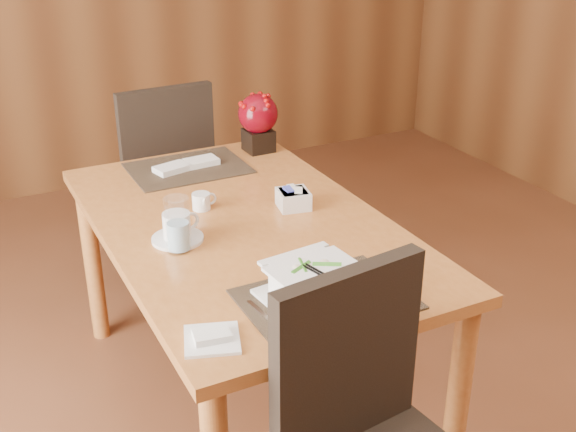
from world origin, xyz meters
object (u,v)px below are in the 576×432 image
creamer_jug (201,201)px  bread_plate (212,339)px  water_glass (178,225)px  dining_table (245,248)px  far_chair (161,171)px  coffee_cup (177,229)px  sugar_caddy (293,199)px  berry_decor (258,119)px  soup_setting (315,286)px

creamer_jug → bread_plate: 0.80m
water_glass → dining_table: bearing=19.5°
creamer_jug → far_chair: bearing=81.1°
far_chair → water_glass: bearing=72.7°
coffee_cup → sugar_caddy: 0.45m
water_glass → berry_decor: bearing=49.8°
soup_setting → water_glass: bearing=110.7°
bread_plate → far_chair: bearing=76.8°
bread_plate → far_chair: far_chair is taller
creamer_jug → sugar_caddy: size_ratio=0.77×
sugar_caddy → berry_decor: (0.14, 0.58, 0.11)m
coffee_cup → water_glass: (-0.02, -0.07, 0.05)m
creamer_jug → soup_setting: bearing=-86.0°
soup_setting → berry_decor: 1.22m
dining_table → soup_setting: soup_setting is taller
coffee_cup → bread_plate: bearing=-100.6°
soup_setting → sugar_caddy: size_ratio=2.68×
sugar_caddy → berry_decor: bearing=76.9°
sugar_caddy → far_chair: far_chair is taller
coffee_cup → berry_decor: (0.58, 0.64, 0.10)m
coffee_cup → water_glass: bearing=-104.5°
creamer_jug → berry_decor: berry_decor is taller
berry_decor → far_chair: 0.64m
dining_table → far_chair: size_ratio=1.54×
sugar_caddy → bread_plate: (-0.55, -0.62, -0.03)m
water_glass → bread_plate: 0.51m
coffee_cup → creamer_jug: 0.24m
soup_setting → far_chair: bearing=81.5°
creamer_jug → far_chair: far_chair is taller
dining_table → creamer_jug: 0.23m
soup_setting → creamer_jug: (-0.06, 0.71, -0.02)m
soup_setting → far_chair: size_ratio=0.29×
dining_table → far_chair: 1.08m
water_glass → far_chair: far_chair is taller
water_glass → bread_plate: size_ratio=1.28×
creamer_jug → dining_table: bearing=-62.4°
coffee_cup → water_glass: size_ratio=0.94×
soup_setting → far_chair: 1.64m
coffee_cup → berry_decor: size_ratio=0.67×
creamer_jug → bread_plate: creamer_jug is taller
dining_table → creamer_jug: bearing=118.2°
soup_setting → sugar_caddy: soup_setting is taller
far_chair → sugar_caddy: bearing=95.9°
berry_decor → far_chair: (-0.29, 0.46, -0.34)m
creamer_jug → berry_decor: bearing=45.8°
soup_setting → water_glass: size_ratio=1.61×
water_glass → bread_plate: water_glass is taller
soup_setting → bread_plate: (-0.32, -0.04, -0.05)m
coffee_cup → creamer_jug: bearing=51.2°
water_glass → bread_plate: (-0.09, -0.50, -0.08)m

